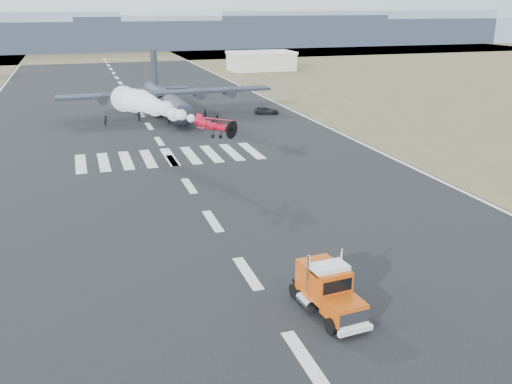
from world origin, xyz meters
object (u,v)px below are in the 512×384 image
hangar_right (261,61)px  crew_d (169,119)px  crew_h (106,121)px  aerobatic_biplane (215,125)px  transport_aircraft (166,99)px  crew_b (180,121)px  crew_g (205,114)px  crew_f (139,116)px  semi_truck (327,289)px  crew_a (192,115)px  crew_c (217,118)px  crew_e (202,119)px  support_vehicle (266,110)px

hangar_right → crew_d: hangar_right is taller
crew_h → aerobatic_biplane: bearing=-144.1°
transport_aircraft → crew_b: (0.65, -10.89, -2.17)m
crew_d → crew_g: crew_g is taller
crew_f → crew_h: bearing=82.5°
semi_truck → crew_a: bearing=80.4°
crew_c → crew_f: size_ratio=0.92×
crew_a → crew_e: (1.08, -3.72, -0.01)m
support_vehicle → crew_b: (-18.05, -5.73, 0.17)m
crew_b → aerobatic_biplane: bearing=-54.4°
aerobatic_biplane → crew_a: 41.01m
crew_h → hangar_right: bearing=-13.6°
transport_aircraft → crew_c: transport_aircraft is taller
semi_truck → crew_h: bearing=92.8°
crew_a → crew_h: crew_a is taller
crew_e → crew_b: bearing=-128.2°
semi_truck → crew_h: (-10.63, 70.35, -0.91)m
hangar_right → crew_c: size_ratio=11.89×
crew_a → crew_d: (-4.61, -2.41, -0.05)m
aerobatic_biplane → crew_g: (7.85, 40.46, -6.32)m
crew_h → crew_f: bearing=-46.8°
hangar_right → semi_truck: hangar_right is taller
crew_a → crew_g: bearing=136.1°
transport_aircraft → support_vehicle: 19.54m
aerobatic_biplane → crew_e: 37.54m
crew_a → crew_d: size_ratio=1.06×
crew_e → crew_h: (-16.39, 3.46, -0.02)m
crew_a → crew_b: crew_a is taller
transport_aircraft → crew_b: 11.12m
transport_aircraft → crew_e: (4.69, -10.58, -2.11)m
hangar_right → crew_c: bearing=-113.3°
crew_f → support_vehicle: bearing=-120.1°
crew_a → crew_g: (2.65, 0.28, 0.03)m
support_vehicle → crew_e: (-14.01, -5.42, 0.22)m
semi_truck → crew_c: bearing=76.9°
aerobatic_biplane → crew_f: 42.97m
support_vehicle → crew_e: 15.02m
transport_aircraft → crew_c: size_ratio=23.35×
support_vehicle → crew_f: bearing=106.5°
crew_b → semi_truck: bearing=-52.4°
crew_g → crew_h: 17.97m
aerobatic_biplane → semi_truck: bearing=-108.8°
crew_c → support_vehicle: bearing=-7.3°
hangar_right → aerobatic_biplane: aerobatic_biplane is taller
crew_c → crew_d: bearing=136.1°
hangar_right → crew_f: bearing=-122.9°
semi_truck → crew_a: semi_truck is taller
crew_a → crew_f: crew_f is taller
aerobatic_biplane → support_vehicle: aerobatic_biplane is taller
crew_e → transport_aircraft: bearing=161.3°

